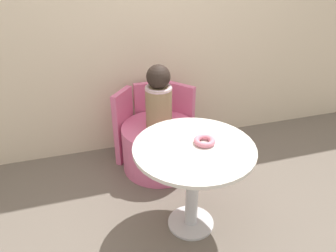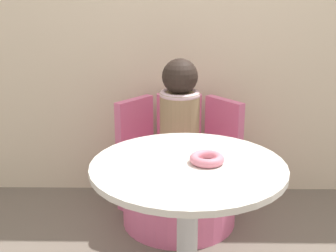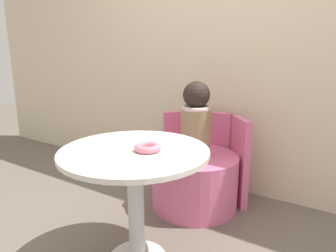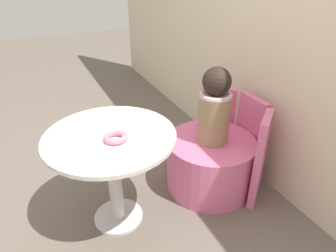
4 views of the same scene
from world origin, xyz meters
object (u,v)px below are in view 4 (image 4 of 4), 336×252
at_px(round_table, 112,154).
at_px(child_figure, 215,107).
at_px(tub_chair, 210,163).
at_px(donut, 116,137).

relative_size(round_table, child_figure, 1.42).
bearing_deg(round_table, tub_chair, 92.08).
height_order(round_table, child_figure, child_figure).
bearing_deg(round_table, donut, 11.16).
distance_m(round_table, tub_chair, 0.79).
relative_size(tub_chair, child_figure, 1.18).
distance_m(child_figure, donut, 0.72).
relative_size(round_table, tub_chair, 1.20).
relative_size(tub_chair, donut, 4.71).
xyz_separation_m(round_table, tub_chair, (-0.03, 0.72, -0.31)).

